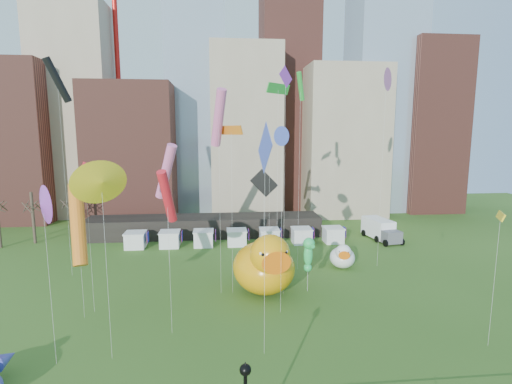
{
  "coord_description": "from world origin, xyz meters",
  "views": [
    {
      "loc": [
        -1.56,
        -20.62,
        16.88
      ],
      "look_at": [
        1.5,
        10.91,
        12.0
      ],
      "focal_mm": 27.0,
      "sensor_mm": 36.0,
      "label": 1
    }
  ],
  "objects": [
    {
      "name": "small_duck",
      "position": [
        13.77,
        24.63,
        1.52
      ],
      "size": [
        3.88,
        4.63,
        3.31
      ],
      "rotation": [
        0.0,
        0.0,
        -0.23
      ],
      "color": "white",
      "rests_on": "ground"
    },
    {
      "name": "kite_3",
      "position": [
        8.07,
        24.81,
        22.18
      ],
      "size": [
        1.44,
        1.93,
        23.87
      ],
      "color": "silver",
      "rests_on": "ground"
    },
    {
      "name": "kite_10",
      "position": [
        -19.21,
        25.19,
        22.63
      ],
      "size": [
        2.67,
        2.59,
        25.11
      ],
      "color": "silver",
      "rests_on": "ground"
    },
    {
      "name": "kite_15",
      "position": [
        5.06,
        17.66,
        21.4
      ],
      "size": [
        1.56,
        1.46,
        23.35
      ],
      "color": "silver",
      "rests_on": "ground"
    },
    {
      "name": "vendor_tents",
      "position": [
        1.02,
        36.0,
        1.11
      ],
      "size": [
        33.24,
        2.8,
        2.4
      ],
      "color": "white",
      "rests_on": "ground"
    },
    {
      "name": "bare_trees",
      "position": [
        -30.17,
        40.54,
        4.01
      ],
      "size": [
        8.44,
        6.44,
        8.5
      ],
      "color": "#382B21",
      "rests_on": "ground"
    },
    {
      "name": "kite_17",
      "position": [
        -1.51,
        18.4,
        18.33
      ],
      "size": [
        1.9,
        3.52,
        21.22
      ],
      "color": "silver",
      "rests_on": "ground"
    },
    {
      "name": "box_truck",
      "position": [
        23.96,
        36.92,
        1.65
      ],
      "size": [
        4.03,
        7.92,
        3.21
      ],
      "rotation": [
        0.0,
        0.0,
        0.17
      ],
      "color": "white",
      "rests_on": "ground"
    },
    {
      "name": "kite_8",
      "position": [
        -13.6,
        15.27,
        13.64
      ],
      "size": [
        1.95,
        3.31,
        14.22
      ],
      "color": "silver",
      "rests_on": "ground"
    },
    {
      "name": "kite_2",
      "position": [
        4.23,
        28.35,
        10.39
      ],
      "size": [
        3.62,
        0.9,
        12.32
      ],
      "color": "silver",
      "rests_on": "ground"
    },
    {
      "name": "pavilion",
      "position": [
        -4.0,
        42.0,
        1.6
      ],
      "size": [
        38.0,
        6.0,
        3.2
      ],
      "primitive_type": "cube",
      "color": "black",
      "rests_on": "ground"
    },
    {
      "name": "kite_5",
      "position": [
        4.09,
        13.43,
        16.55
      ],
      "size": [
        0.85,
        1.71,
        17.47
      ],
      "color": "silver",
      "rests_on": "ground"
    },
    {
      "name": "kite_4",
      "position": [
        19.72,
        6.03,
        10.52
      ],
      "size": [
        1.1,
        1.77,
        10.92
      ],
      "color": "silver",
      "rests_on": "ground"
    },
    {
      "name": "seahorse_purple",
      "position": [
        4.68,
        20.46,
        3.65
      ],
      "size": [
        1.51,
        1.76,
        5.23
      ],
      "rotation": [
        0.0,
        0.0,
        0.2
      ],
      "color": "silver",
      "rests_on": "ground"
    },
    {
      "name": "kite_11",
      "position": [
        5.16,
        22.98,
        21.62
      ],
      "size": [
        3.02,
        2.79,
        22.29
      ],
      "color": "silver",
      "rests_on": "ground"
    },
    {
      "name": "kite_14",
      "position": [
        -14.09,
        14.02,
        8.88
      ],
      "size": [
        2.57,
        4.42,
        12.5
      ],
      "color": "silver",
      "rests_on": "ground"
    },
    {
      "name": "kite_6",
      "position": [
        -0.28,
        18.4,
        17.04
      ],
      "size": [
        2.31,
        2.49,
        17.61
      ],
      "color": "silver",
      "rests_on": "ground"
    },
    {
      "name": "kite_13",
      "position": [
        1.72,
        6.61,
        15.66
      ],
      "size": [
        0.6,
        3.64,
        17.66
      ],
      "color": "silver",
      "rests_on": "ground"
    },
    {
      "name": "kite_12",
      "position": [
        -9.82,
        7.14,
        13.45
      ],
      "size": [
        2.26,
        2.55,
        14.97
      ],
      "color": "silver",
      "rests_on": "ground"
    },
    {
      "name": "seahorse_green",
      "position": [
        7.77,
        17.97,
        4.4
      ],
      "size": [
        1.47,
        1.73,
        5.95
      ],
      "rotation": [
        0.0,
        0.0,
        0.2
      ],
      "color": "silver",
      "rests_on": "ground"
    },
    {
      "name": "kite_7",
      "position": [
        -13.72,
        6.82,
        11.97
      ],
      "size": [
        1.78,
        2.4,
        13.31
      ],
      "color": "silver",
      "rests_on": "ground"
    },
    {
      "name": "skyline",
      "position": [
        2.25,
        61.06,
        21.44
      ],
      "size": [
        101.0,
        23.0,
        68.0
      ],
      "color": "brown",
      "rests_on": "ground"
    },
    {
      "name": "big_duck",
      "position": [
        3.12,
        17.86,
        3.17
      ],
      "size": [
        7.6,
        9.44,
        6.9
      ],
      "rotation": [
        0.0,
        0.0,
        0.15
      ],
      "color": "orange",
      "rests_on": "ground"
    },
    {
      "name": "kite_9",
      "position": [
        -8.1,
        27.77,
        12.11
      ],
      "size": [
        3.66,
        3.94,
        15.67
      ],
      "color": "silver",
      "rests_on": "ground"
    },
    {
      "name": "kite_1",
      "position": [
        18.48,
        24.95,
        23.15
      ],
      "size": [
        1.87,
        2.36,
        24.52
      ],
      "color": "silver",
      "rests_on": "ground"
    },
    {
      "name": "kite_16",
      "position": [
        4.38,
        24.2,
        14.84
      ],
      "size": [
        1.11,
        2.72,
        15.37
      ],
      "color": "silver",
      "rests_on": "ground"
    },
    {
      "name": "kite_0",
      "position": [
        -5.74,
        10.47,
        11.79
      ],
      "size": [
        1.45,
        2.79,
        14.08
      ],
      "color": "silver",
      "rests_on": "ground"
    }
  ]
}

